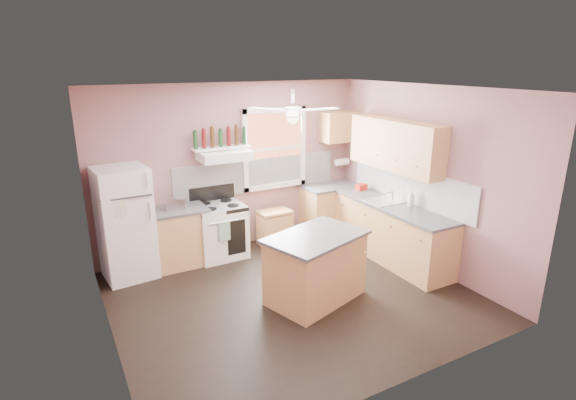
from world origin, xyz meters
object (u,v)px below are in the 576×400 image
island (315,269)px  cart (275,229)px  toaster (176,204)px  stove (220,231)px  refrigerator (125,223)px

island → cart: bearing=61.4°
toaster → island: size_ratio=0.23×
stove → toaster: bearing=-178.1°
stove → cart: size_ratio=1.60×
stove → island: same height
toaster → cart: size_ratio=0.52×
toaster → stove: bearing=19.8°
cart → island: (-0.38, -1.90, 0.16)m
toaster → island: 2.32m
refrigerator → island: 2.77m
toaster → cart: (1.66, 0.05, -0.72)m
toaster → island: toaster is taller
refrigerator → toaster: size_ratio=5.80×
stove → island: bearing=-72.2°
refrigerator → toaster: (0.74, -0.01, 0.18)m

